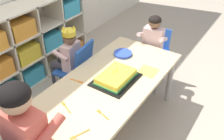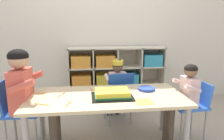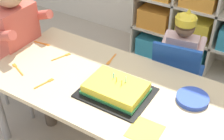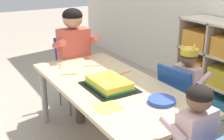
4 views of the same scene
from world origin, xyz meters
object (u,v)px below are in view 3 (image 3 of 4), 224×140
classroom_chair_adult_side (16,55)px  fork_at_table_front_edge (111,60)px  adult_helper_seated (23,36)px  activity_table (112,94)px  birthday_cake_on_tray (116,89)px  fork_by_napkin (62,56)px  paper_plate_stack (192,99)px  child_with_crown (182,50)px  fork_near_child_seat (45,83)px  classroom_chair_blue (176,73)px  fork_scattered_mid_table (43,44)px  fork_beside_plate_stack (17,69)px

classroom_chair_adult_side → fork_at_table_front_edge: classroom_chair_adult_side is taller
adult_helper_seated → activity_table: bearing=-94.0°
birthday_cake_on_tray → fork_by_napkin: size_ratio=2.95×
adult_helper_seated → paper_plate_stack: adult_helper_seated is taller
child_with_crown → fork_near_child_seat: (-0.54, -0.83, 0.04)m
classroom_chair_adult_side → fork_by_napkin: classroom_chair_adult_side is taller
classroom_chair_blue → adult_helper_seated: 1.10m
classroom_chair_adult_side → fork_near_child_seat: bearing=-114.8°
activity_table → fork_scattered_mid_table: 0.68m
activity_table → classroom_chair_blue: bearing=68.8°
fork_near_child_seat → fork_scattered_mid_table: 0.45m
child_with_crown → fork_scattered_mid_table: bearing=22.2°
child_with_crown → activity_table: bearing=65.2°
paper_plate_stack → adult_helper_seated: bearing=-177.3°
adult_helper_seated → paper_plate_stack: (1.21, 0.06, -0.06)m
paper_plate_stack → fork_scattered_mid_table: size_ratio=1.42×
adult_helper_seated → fork_beside_plate_stack: (0.17, -0.24, -0.07)m
activity_table → classroom_chair_adult_side: size_ratio=2.09×
adult_helper_seated → fork_near_child_seat: (0.41, -0.26, -0.07)m
fork_at_table_front_edge → birthday_cake_on_tray: bearing=-150.3°
adult_helper_seated → fork_by_napkin: bearing=-86.2°
fork_near_child_seat → fork_scattered_mid_table: same height
paper_plate_stack → fork_near_child_seat: bearing=-158.5°
activity_table → paper_plate_stack: bearing=15.9°
adult_helper_seated → classroom_chair_blue: bearing=-63.6°
birthday_cake_on_tray → fork_beside_plate_stack: birthday_cake_on_tray is taller
birthday_cake_on_tray → fork_near_child_seat: bearing=-160.5°
classroom_chair_blue → fork_beside_plate_stack: size_ratio=4.87×
child_with_crown → fork_near_child_seat: bearing=48.4°
fork_at_table_front_edge → fork_by_napkin: bearing=108.0°
fork_at_table_front_edge → classroom_chair_adult_side: bearing=94.7°
activity_table → fork_scattered_mid_table: fork_scattered_mid_table is taller
paper_plate_stack → classroom_chair_adult_side: bearing=-177.6°
fork_near_child_seat → fork_at_table_front_edge: bearing=168.4°
activity_table → paper_plate_stack: (0.44, 0.13, 0.08)m
fork_by_napkin → classroom_chair_adult_side: bearing=-65.5°
fork_beside_plate_stack → child_with_crown: bearing=67.9°
fork_by_napkin → fork_beside_plate_stack: size_ratio=0.96×
child_with_crown → adult_helper_seated: size_ratio=0.82×
fork_by_napkin → fork_beside_plate_stack: 0.30m
activity_table → birthday_cake_on_tray: birthday_cake_on_tray is taller
classroom_chair_blue → fork_near_child_seat: bearing=43.7°
classroom_chair_blue → birthday_cake_on_tray: (-0.15, -0.57, 0.19)m
classroom_chair_adult_side → fork_beside_plate_stack: size_ratio=5.17×
classroom_chair_adult_side → paper_plate_stack: size_ratio=4.05×
paper_plate_stack → birthday_cake_on_tray: bearing=-156.6°
adult_helper_seated → fork_scattered_mid_table: size_ratio=8.15×
activity_table → fork_at_table_front_edge: fork_at_table_front_edge is taller
classroom_chair_adult_side → fork_near_child_seat: size_ratio=5.57×
activity_table → classroom_chair_blue: classroom_chair_blue is taller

